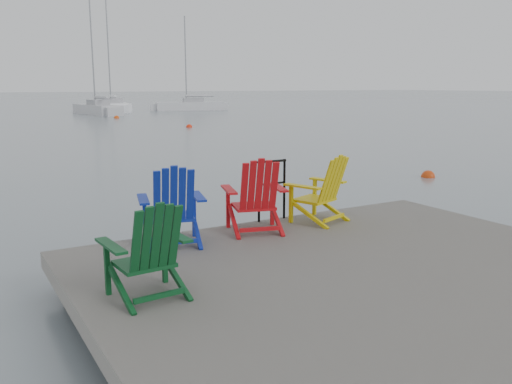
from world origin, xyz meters
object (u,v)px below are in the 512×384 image
chair_blue (172,205)px  buoy_a (428,177)px  chair_yellow (322,189)px  sailboat_near (97,110)px  sailboat_mid (112,107)px  chair_green (149,250)px  chair_red (256,195)px  buoy_d (117,118)px  sailboat_far (190,107)px  handrail (272,184)px  buoy_c (189,127)px

chair_blue → buoy_a: 9.94m
chair_yellow → sailboat_near: sailboat_near is taller
chair_yellow → buoy_a: size_ratio=2.61×
sailboat_near → sailboat_mid: size_ratio=0.77×
buoy_a → chair_green: bearing=-150.4°
chair_red → chair_yellow: 1.11m
chair_red → buoy_d: (8.04, 34.90, -1.02)m
chair_red → chair_yellow: chair_red is taller
chair_blue → chair_yellow: (2.31, 0.01, -0.02)m
chair_yellow → sailboat_far: (17.05, 44.31, -0.64)m
chair_green → chair_yellow: size_ratio=0.96×
sailboat_mid → sailboat_far: 7.64m
chair_green → chair_red: (2.03, 1.52, 0.04)m
handrail → chair_yellow: bearing=-40.0°
chair_blue → chair_yellow: bearing=15.1°
buoy_a → sailboat_near: bearing=89.3°
handrail → chair_red: bearing=-139.0°
buoy_a → buoy_d: bearing=89.6°
handrail → sailboat_far: 47.25m
chair_blue → sailboat_far: size_ratio=0.11×
chair_green → chair_blue: 1.73m
chair_blue → buoy_a: bearing=39.1°
chair_green → sailboat_near: size_ratio=0.09×
handrail → sailboat_far: bearing=68.1°
sailboat_near → buoy_d: 6.59m
buoy_d → sailboat_mid: bearing=76.0°
chair_blue → chair_red: size_ratio=0.99×
chair_green → chair_red: size_ratio=0.92×
chair_red → sailboat_far: bearing=84.4°
chair_green → sailboat_mid: bearing=70.8°
chair_blue → buoy_a: (9.01, 4.07, -1.01)m
chair_red → buoy_a: chair_red is taller
sailboat_mid → buoy_a: (-3.31, -43.22, -0.35)m
chair_green → buoy_c: chair_green is taller
chair_yellow → buoy_c: chair_yellow is taller
chair_red → sailboat_near: (8.24, 41.47, -0.66)m
chair_green → sailboat_near: (10.27, 42.99, -0.62)m
chair_yellow → buoy_d: (6.92, 34.89, -0.99)m
buoy_a → chair_red: bearing=-152.5°
buoy_a → buoy_d: 30.83m
chair_yellow → buoy_c: bearing=50.8°
sailboat_far → buoy_c: bearing=172.4°
chair_green → sailboat_near: 44.21m
sailboat_near → sailboat_mid: bearing=57.5°
chair_red → sailboat_mid: sailboat_mid is taller
chair_yellow → buoy_c: size_ratio=2.63×
chair_yellow → sailboat_near: 42.08m
sailboat_near → chair_green: bearing=-109.6°
sailboat_near → sailboat_far: size_ratio=1.08×
chair_green → buoy_c: bearing=62.0°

